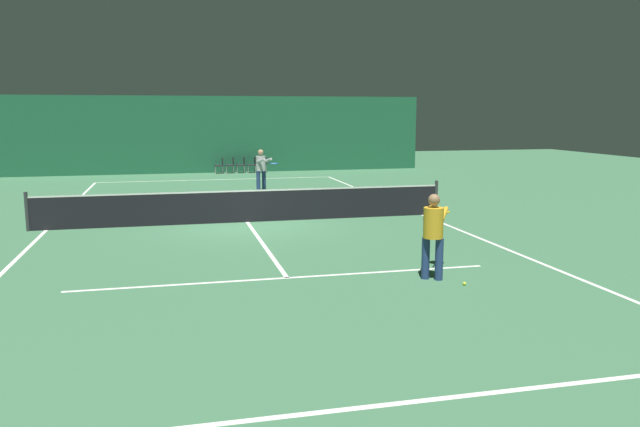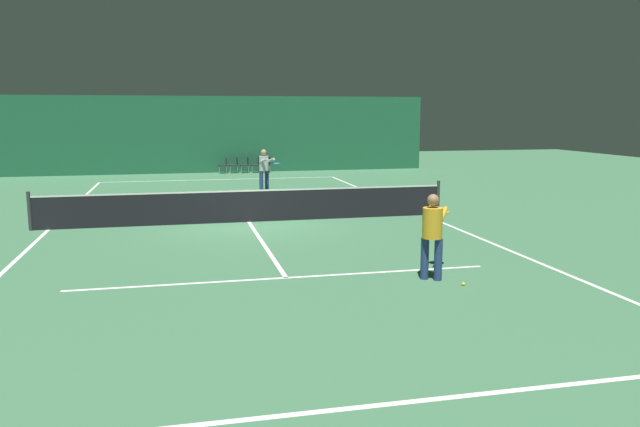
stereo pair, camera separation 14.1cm
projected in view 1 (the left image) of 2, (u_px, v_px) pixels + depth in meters
The scene contains 18 objects.
ground_plane at pixel (247, 222), 18.28m from camera, with size 60.00×60.00×0.00m, color #3D704C.
backdrop_curtain at pixel (211, 135), 32.80m from camera, with size 23.00×0.12×4.02m.
court_line_baseline_far at pixel (217, 180), 29.69m from camera, with size 11.00×0.10×0.00m.
court_line_baseline_near at pixel (378, 406), 6.86m from camera, with size 11.00×0.10×0.00m.
court_line_service_far at pixel (227, 194), 24.42m from camera, with size 8.25×0.10×0.00m.
court_line_service_near at pixel (287, 278), 12.13m from camera, with size 8.25×0.10×0.00m.
court_line_sideline_left at pixel (46, 230), 17.01m from camera, with size 0.10×23.80×0.00m.
court_line_sideline_right at pixel (422, 215), 19.54m from camera, with size 0.10×23.80×0.00m.
court_line_centre at pixel (247, 222), 18.28m from camera, with size 0.10×12.80×0.00m.
tennis_net at pixel (247, 205), 18.19m from camera, with size 12.00×0.10×1.07m.
player_near at pixel (434, 230), 11.93m from camera, with size 1.04×1.32×1.66m.
player_far at pixel (261, 167), 25.20m from camera, with size 0.85×1.40×1.69m.
courtside_chair_0 at pixel (220, 164), 32.61m from camera, with size 0.44×0.44×0.84m.
courtside_chair_1 at pixel (231, 164), 32.74m from camera, with size 0.44×0.44×0.84m.
courtside_chair_2 at pixel (242, 164), 32.87m from camera, with size 0.44×0.44×0.84m.
courtside_chair_3 at pixel (253, 164), 33.00m from camera, with size 0.44×0.44×0.84m.
courtside_chair_4 at pixel (263, 163), 33.14m from camera, with size 0.44×0.44×0.84m.
tennis_ball at pixel (464, 284), 11.61m from camera, with size 0.07×0.07×0.07m.
Camera 1 is at (-2.13, -18.00, 3.20)m, focal length 35.00 mm.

